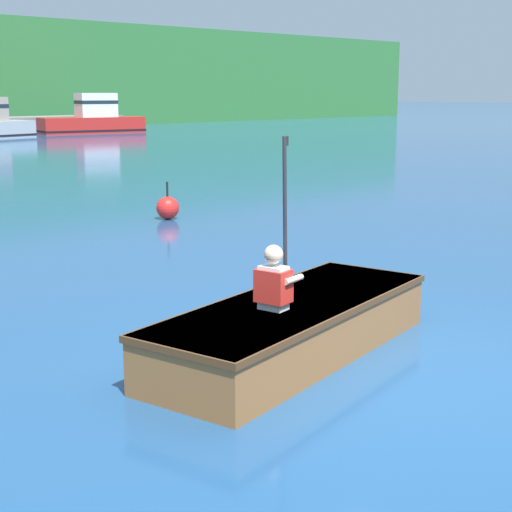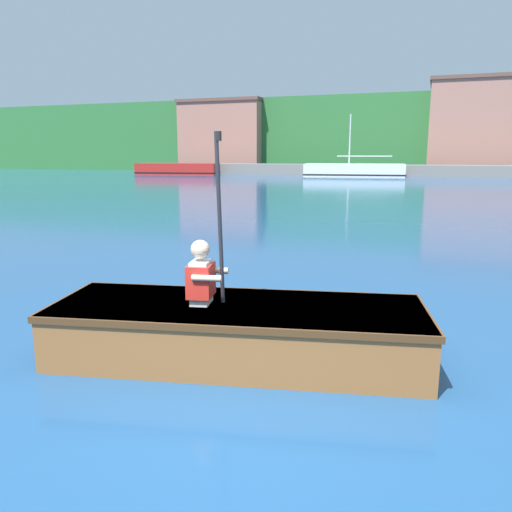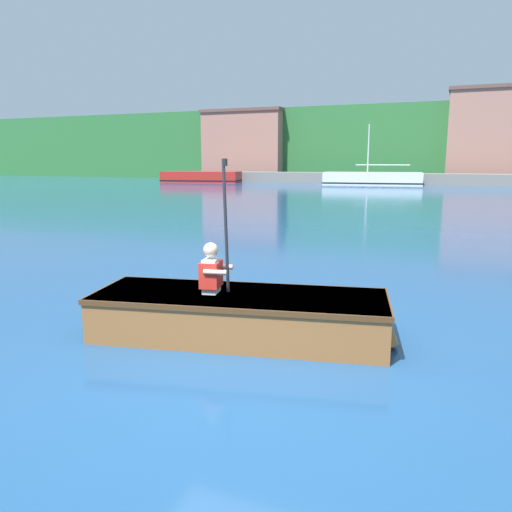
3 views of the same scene
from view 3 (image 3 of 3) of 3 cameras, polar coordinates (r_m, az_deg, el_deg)
ground_plane at (r=5.05m, az=-2.36°, el=-12.59°), size 300.00×300.00×0.00m
shoreline_ridge at (r=58.72m, az=20.88°, el=11.76°), size 120.00×20.00×7.16m
waterfront_warehouse_left at (r=55.86m, az=-0.12°, el=12.52°), size 8.83×9.18×7.10m
marina_dock at (r=44.46m, az=20.02°, el=8.26°), size 47.05×2.40×0.90m
moored_boat_dock_west_end at (r=42.45m, az=13.12°, el=8.58°), size 8.18×3.85×4.86m
moored_boat_dock_center_near at (r=46.47m, az=-6.29°, el=8.95°), size 7.47×3.57×0.98m
rowboat_foreground at (r=5.75m, az=-1.43°, el=-6.55°), size 3.53×1.80×0.52m
person_paddler at (r=5.71m, az=-5.04°, el=-1.49°), size 0.38×0.40×1.52m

